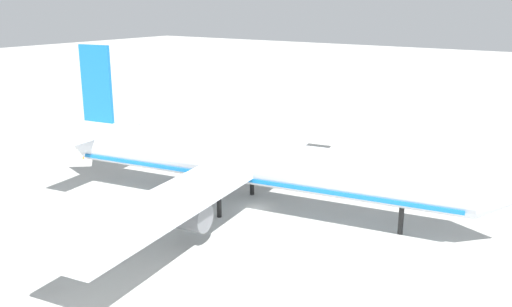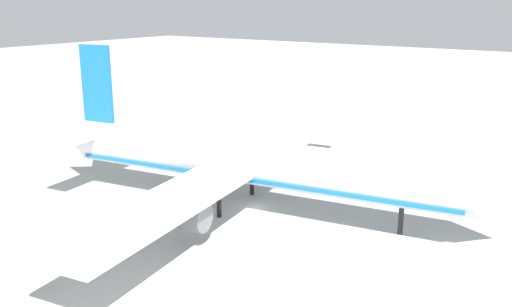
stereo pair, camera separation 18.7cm
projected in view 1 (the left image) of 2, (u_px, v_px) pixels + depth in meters
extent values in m
plane|color=#B2B2AD|center=(255.00, 208.00, 83.58)|extent=(600.00, 600.00, 0.00)
cylinder|color=silver|center=(255.00, 162.00, 81.65)|extent=(62.26, 15.82, 6.67)
cone|color=silver|center=(503.00, 196.00, 67.51)|extent=(6.25, 7.26, 6.54)
cone|color=silver|center=(77.00, 138.00, 96.07)|extent=(7.54, 7.26, 6.34)
cube|color=#1972BF|center=(96.00, 84.00, 91.23)|extent=(6.01, 1.39, 12.71)
cube|color=silver|center=(122.00, 126.00, 99.10)|extent=(5.92, 11.05, 0.36)
cube|color=silver|center=(71.00, 141.00, 88.25)|extent=(5.92, 11.05, 0.36)
cube|color=silver|center=(288.00, 137.00, 100.61)|extent=(13.88, 34.41, 0.70)
cylinder|color=slate|center=(282.00, 156.00, 96.42)|extent=(5.28, 4.33, 3.65)
cube|color=silver|center=(157.00, 210.00, 65.82)|extent=(13.88, 34.41, 0.70)
cylinder|color=slate|center=(188.00, 215.00, 70.36)|extent=(5.73, 4.61, 3.87)
cylinder|color=black|center=(401.00, 220.00, 73.95)|extent=(0.70, 0.70, 3.91)
cylinder|color=black|center=(252.00, 183.00, 88.99)|extent=(0.70, 0.70, 3.91)
cylinder|color=black|center=(219.00, 204.00, 79.73)|extent=(0.70, 0.70, 3.91)
cube|color=#1972BF|center=(255.00, 174.00, 82.14)|extent=(59.76, 15.13, 0.50)
cone|color=orange|center=(83.00, 157.00, 109.61)|extent=(0.36, 0.36, 0.55)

